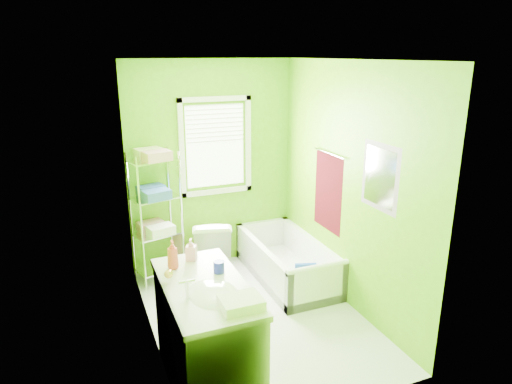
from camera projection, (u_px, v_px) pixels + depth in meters
name	position (u px, v px, depth m)	size (l,w,h in m)	color
ground	(255.00, 316.00, 4.81)	(2.90, 2.90, 0.00)	silver
room_envelope	(255.00, 174.00, 4.36)	(2.14, 2.94, 2.62)	#549A07
window	(216.00, 141.00, 5.62)	(0.92, 0.05, 1.22)	white
door	(173.00, 295.00, 3.26)	(0.09, 0.80, 2.00)	white
right_wall_decor	(347.00, 186.00, 4.78)	(0.04, 1.48, 1.17)	#44070E
bathtub	(288.00, 266.00, 5.56)	(0.74, 1.58, 0.51)	white
toilet	(212.00, 248.00, 5.52)	(0.44, 0.78, 0.79)	white
vanity	(207.00, 333.00, 3.69)	(0.63, 1.23, 1.18)	silver
wire_shelf_unit	(156.00, 202.00, 5.34)	(0.60, 0.49, 1.61)	silver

